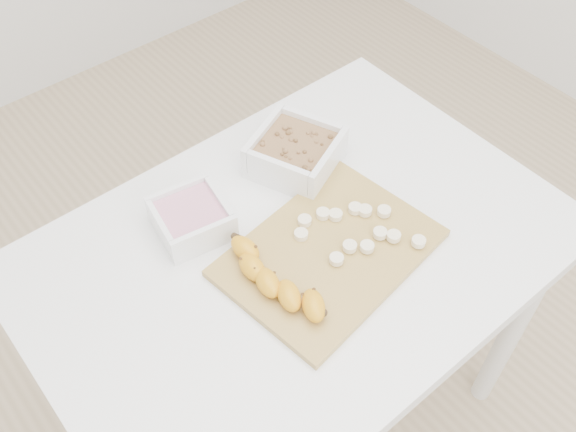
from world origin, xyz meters
TOP-DOWN VIEW (x-y plane):
  - ground at (0.00, 0.00)m, footprint 3.50×3.50m
  - table at (0.00, 0.00)m, footprint 1.00×0.70m
  - bowl_yogurt at (-0.13, 0.16)m, footprint 0.15×0.15m
  - bowl_granola at (0.13, 0.17)m, footprint 0.21×0.21m
  - cutting_board at (0.03, -0.05)m, footprint 0.42×0.32m
  - banana at (-0.09, -0.05)m, footprint 0.08×0.23m
  - banana_slices at (0.10, -0.05)m, footprint 0.18×0.20m

SIDE VIEW (x-z plane):
  - ground at x=0.00m, z-range 0.00..0.00m
  - table at x=0.00m, z-range 0.28..1.03m
  - cutting_board at x=0.03m, z-range 0.75..0.76m
  - banana_slices at x=0.10m, z-range 0.76..0.78m
  - bowl_yogurt at x=-0.13m, z-range 0.75..0.81m
  - banana at x=-0.09m, z-range 0.77..0.80m
  - bowl_granola at x=0.13m, z-range 0.75..0.83m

